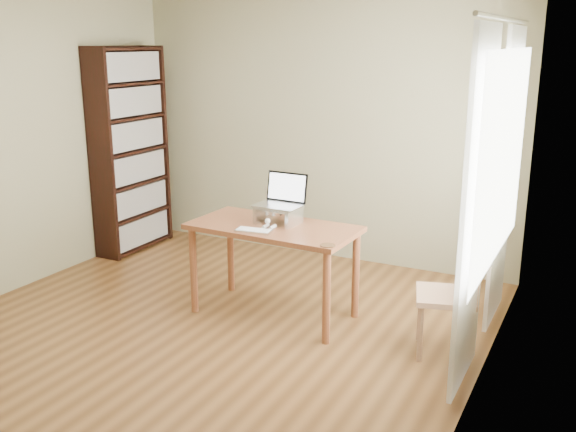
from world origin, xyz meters
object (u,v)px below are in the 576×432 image
(desk, at_px, (274,238))
(chair, at_px, (456,290))
(laptop, at_px, (282,197))
(cat, at_px, (281,215))
(keyboard, at_px, (254,230))
(bookshelf, at_px, (130,150))

(desk, distance_m, chair, 1.46)
(laptop, xyz_separation_m, chair, (1.45, -0.19, -0.46))
(laptop, distance_m, cat, 0.14)
(keyboard, bearing_deg, laptop, 74.28)
(bookshelf, height_order, laptop, bookshelf)
(laptop, relative_size, chair, 0.40)
(desk, height_order, laptop, laptop)
(bookshelf, bearing_deg, keyboard, -27.46)
(laptop, distance_m, keyboard, 0.41)
(bookshelf, xyz_separation_m, chair, (3.60, -0.92, -0.56))
(keyboard, height_order, chair, chair)
(keyboard, distance_m, chair, 1.54)
(desk, relative_size, laptop, 3.67)
(laptop, xyz_separation_m, cat, (0.01, -0.03, -0.14))
(cat, height_order, chair, chair)
(bookshelf, distance_m, keyboard, 2.38)
(keyboard, bearing_deg, desk, 69.21)
(bookshelf, xyz_separation_m, cat, (2.16, -0.76, -0.24))
(bookshelf, distance_m, cat, 2.30)
(desk, height_order, chair, chair)
(bookshelf, bearing_deg, cat, -19.40)
(desk, xyz_separation_m, keyboard, (-0.05, -0.22, 0.12))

